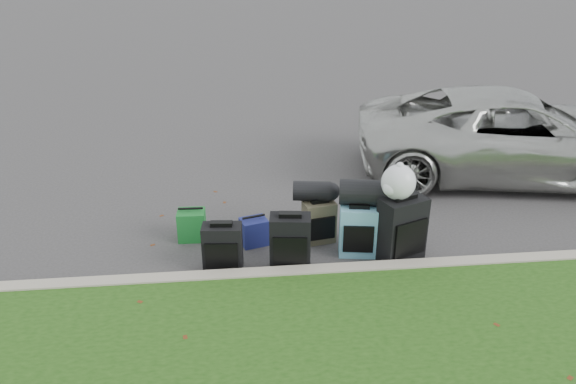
{
  "coord_description": "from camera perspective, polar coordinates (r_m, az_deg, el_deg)",
  "views": [
    {
      "loc": [
        -0.76,
        -6.29,
        3.56
      ],
      "look_at": [
        -0.1,
        0.2,
        0.55
      ],
      "focal_mm": 35.0,
      "sensor_mm": 36.0,
      "label": 1
    }
  ],
  "objects": [
    {
      "name": "tote_green",
      "position": [
        7.24,
        -9.75,
        -3.33
      ],
      "size": [
        0.35,
        0.29,
        0.39
      ],
      "primitive_type": "cube",
      "rotation": [
        0.0,
        0.0,
        -0.03
      ],
      "color": "#176B27",
      "rests_on": "ground"
    },
    {
      "name": "suitcase_small_black",
      "position": [
        6.52,
        -6.66,
        -5.61
      ],
      "size": [
        0.47,
        0.29,
        0.56
      ],
      "primitive_type": "cube",
      "rotation": [
        0.0,
        0.0,
        -0.09
      ],
      "color": "black",
      "rests_on": "ground"
    },
    {
      "name": "suitcase_olive",
      "position": [
        7.07,
        3.17,
        -3.03
      ],
      "size": [
        0.43,
        0.31,
        0.54
      ],
      "primitive_type": "cube",
      "rotation": [
        0.0,
        0.0,
        0.19
      ],
      "color": "#3F3B2A",
      "rests_on": "ground"
    },
    {
      "name": "duffel_left",
      "position": [
        6.95,
        2.44,
        0.1
      ],
      "size": [
        0.5,
        0.32,
        0.25
      ],
      "primitive_type": "cylinder",
      "rotation": [
        0.0,
        1.57,
        -0.15
      ],
      "color": "black",
      "rests_on": "suitcase_olive"
    },
    {
      "name": "suitcase_teal",
      "position": [
        6.8,
        7.1,
        -3.96
      ],
      "size": [
        0.47,
        0.32,
        0.62
      ],
      "primitive_type": "cube",
      "rotation": [
        0.0,
        0.0,
        -0.16
      ],
      "color": "teal",
      "rests_on": "ground"
    },
    {
      "name": "curb",
      "position": [
        6.38,
        2.01,
        -8.35
      ],
      "size": [
        120.0,
        0.18,
        0.15
      ],
      "primitive_type": "cube",
      "color": "#9E937F",
      "rests_on": "ground"
    },
    {
      "name": "duffel_right",
      "position": [
        6.69,
        7.59,
        -0.04
      ],
      "size": [
        0.6,
        0.41,
        0.31
      ],
      "primitive_type": "cylinder",
      "rotation": [
        0.0,
        1.57,
        -0.2
      ],
      "color": "black",
      "rests_on": "suitcase_teal"
    },
    {
      "name": "trash_bag",
      "position": [
        6.49,
        11.16,
        0.98
      ],
      "size": [
        0.4,
        0.4,
        0.4
      ],
      "primitive_type": "sphere",
      "color": "white",
      "rests_on": "suitcase_large_black_right"
    },
    {
      "name": "suitcase_large_black_left",
      "position": [
        6.47,
        0.22,
        -5.15
      ],
      "size": [
        0.49,
        0.33,
        0.67
      ],
      "primitive_type": "cube",
      "rotation": [
        0.0,
        0.0,
        -0.12
      ],
      "color": "black",
      "rests_on": "ground"
    },
    {
      "name": "suitcase_large_black_right",
      "position": [
        6.74,
        11.46,
        -3.73
      ],
      "size": [
        0.61,
        0.49,
        0.8
      ],
      "primitive_type": "cube",
      "rotation": [
        0.0,
        0.0,
        0.38
      ],
      "color": "black",
      "rests_on": "ground"
    },
    {
      "name": "suv",
      "position": [
        9.58,
        22.0,
        5.44
      ],
      "size": [
        5.22,
        3.09,
        1.36
      ],
      "primitive_type": "imported",
      "rotation": [
        0.0,
        0.0,
        1.39
      ],
      "color": "#B7B7B2",
      "rests_on": "ground"
    },
    {
      "name": "tote_navy",
      "position": [
        7.04,
        -3.47,
        -4.04
      ],
      "size": [
        0.38,
        0.33,
        0.34
      ],
      "primitive_type": "cube",
      "rotation": [
        0.0,
        0.0,
        0.29
      ],
      "color": "navy",
      "rests_on": "ground"
    },
    {
      "name": "ground",
      "position": [
        7.27,
        0.95,
        -4.57
      ],
      "size": [
        120.0,
        120.0,
        0.0
      ],
      "primitive_type": "plane",
      "color": "#383535",
      "rests_on": "ground"
    }
  ]
}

